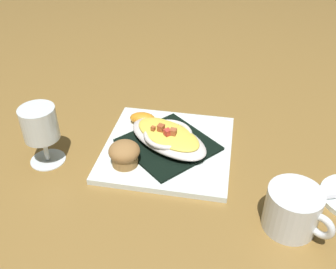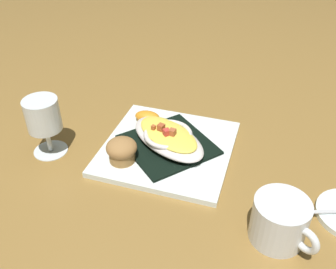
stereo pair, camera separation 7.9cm
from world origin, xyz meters
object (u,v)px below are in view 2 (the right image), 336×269
at_px(orange_garnish, 148,117).
at_px(coffee_mug, 279,223).
at_px(muffin, 122,150).
at_px(stemmed_glass, 43,118).
at_px(square_plate, 168,148).
at_px(gratin_dish, 168,136).

relative_size(orange_garnish, coffee_mug, 0.64).
xyz_separation_m(muffin, orange_garnish, (-0.15, 0.02, -0.01)).
distance_m(coffee_mug, stemmed_glass, 0.50).
bearing_deg(coffee_mug, muffin, -111.95).
bearing_deg(muffin, orange_garnish, 173.93).
distance_m(square_plate, stemmed_glass, 0.27).
relative_size(muffin, orange_garnish, 0.92).
bearing_deg(muffin, square_plate, 129.37).
distance_m(orange_garnish, stemmed_glass, 0.24).
relative_size(gratin_dish, orange_garnish, 3.14).
bearing_deg(orange_garnish, square_plate, 38.50).
bearing_deg(square_plate, gratin_dish, -16.89).
xyz_separation_m(square_plate, stemmed_glass, (0.06, -0.25, 0.08)).
bearing_deg(gratin_dish, square_plate, 163.11).
relative_size(square_plate, coffee_mug, 2.55).
bearing_deg(gratin_dish, coffee_mug, 49.83).
xyz_separation_m(square_plate, muffin, (0.07, -0.08, 0.03)).
relative_size(gratin_dish, coffee_mug, 2.02).
xyz_separation_m(orange_garnish, coffee_mug, (0.27, 0.29, 0.01)).
xyz_separation_m(coffee_mug, stemmed_glass, (-0.14, -0.48, 0.05)).
relative_size(orange_garnish, stemmed_glass, 0.53).
relative_size(square_plate, stemmed_glass, 2.11).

